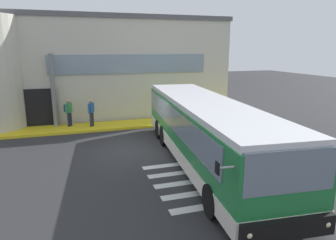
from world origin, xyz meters
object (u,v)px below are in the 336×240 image
at_px(entry_support_column, 53,91).
at_px(passenger_by_doorway, 91,111).
at_px(bus_main_foreground, 205,133).
at_px(passenger_near_column, 69,111).

relative_size(entry_support_column, passenger_by_doorway, 2.60).
height_order(entry_support_column, bus_main_foreground, entry_support_column).
distance_m(entry_support_column, bus_main_foreground, 10.19).
relative_size(bus_main_foreground, passenger_near_column, 7.32).
height_order(entry_support_column, passenger_near_column, entry_support_column).
height_order(passenger_near_column, passenger_by_doorway, same).
bearing_deg(passenger_near_column, entry_support_column, 163.37).
bearing_deg(passenger_by_doorway, bus_main_foreground, -60.37).
xyz_separation_m(passenger_near_column, passenger_by_doorway, (1.31, -0.42, -0.03)).
bearing_deg(bus_main_foreground, passenger_by_doorway, 119.63).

